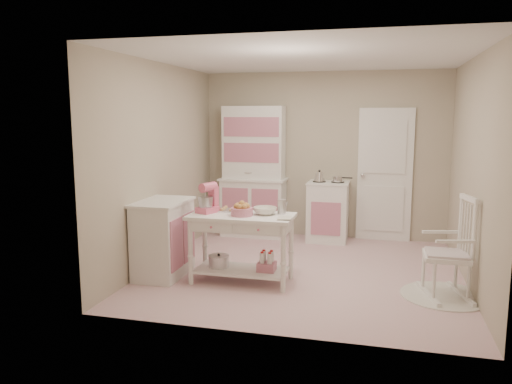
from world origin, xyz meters
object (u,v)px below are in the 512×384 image
stove (328,211)px  rocking_chair (447,247)px  bread_basket (242,212)px  base_cabinet (163,238)px  hutch (253,172)px  work_table (242,248)px  stand_mixer (207,198)px

stove → rocking_chair: rocking_chair is taller
stove → bread_basket: 2.39m
rocking_chair → base_cabinet: bearing=167.3°
bread_basket → hutch: bearing=101.3°
rocking_chair → bread_basket: size_ratio=4.40×
rocking_chair → work_table: size_ratio=0.92×
hutch → stand_mixer: size_ratio=6.12×
hutch → stand_mixer: bearing=-89.6°
hutch → work_table: (0.44, -2.24, -0.64)m
stove → work_table: 2.32m
hutch → rocking_chair: hutch is taller
rocking_chair → work_table: (-2.25, -0.07, -0.15)m
hutch → stand_mixer: 2.22m
stove → base_cabinet: same height
work_table → bread_basket: size_ratio=4.80×
stand_mixer → bread_basket: stand_mixer is taller
stove → stand_mixer: 2.52m
stove → stand_mixer: size_ratio=2.71×
stand_mixer → hutch: bearing=112.9°
rocking_chair → stand_mixer: (-2.67, -0.05, 0.42)m
hutch → stove: bearing=-2.4°
stand_mixer → bread_basket: 0.46m
rocking_chair → work_table: rocking_chair is taller
bread_basket → rocking_chair: bearing=3.2°
work_table → rocking_chair: bearing=1.9°
hutch → base_cabinet: 2.38m
hutch → base_cabinet: (-0.55, -2.24, -0.58)m
rocking_chair → stand_mixer: stand_mixer is taller
base_cabinet → stand_mixer: size_ratio=2.71×
hutch → stand_mixer: (0.02, -2.22, -0.07)m
stove → work_table: bearing=-109.2°
stove → stand_mixer: bearing=-118.6°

